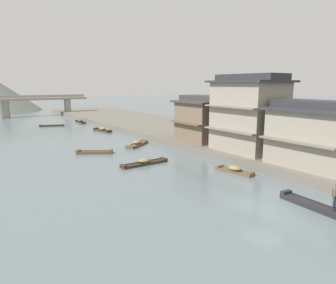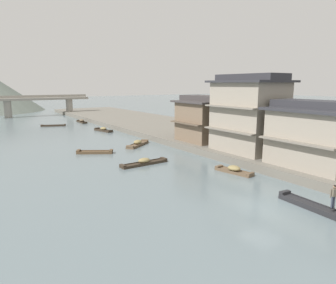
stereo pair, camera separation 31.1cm
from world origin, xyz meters
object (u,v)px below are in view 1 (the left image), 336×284
Objects in this scene: boat_moored_nearest at (102,130)px; house_waterfront_tall at (203,119)px; boat_midriver_upstream at (144,163)px; house_waterfront_nearest at (316,134)px; boatman_person at (335,193)px; house_waterfront_second at (249,114)px; stone_bridge at (38,102)px; boat_moored_third at (137,144)px; boat_midriver_drifting at (95,152)px; boat_moored_far at (52,126)px; boat_upstream_distant at (234,170)px; boat_foreground_poled at (315,206)px; boat_moored_second at (80,122)px.

house_waterfront_tall is at bearing -73.46° from boat_moored_nearest.
boat_midriver_upstream is 17.17m from house_waterfront_nearest.
house_waterfront_second is (7.73, 14.28, 3.60)m from boatman_person.
house_waterfront_tall is at bearing -79.84° from stone_bridge.
house_waterfront_nearest reaches higher than boat_moored_third.
house_waterfront_second reaches higher than boat_midriver_drifting.
boat_moored_far is 1.18× the size of boat_upstream_distant.
stone_bridge reaches higher than boat_foreground_poled.
boat_moored_nearest is 1.16× the size of boat_upstream_distant.
boat_moored_nearest is 18.44m from boat_midriver_drifting.
stone_bridge is (-10.04, 56.01, -0.17)m from house_waterfront_tall.
stone_bridge is at bearing 98.08° from house_waterfront_nearest.
boat_midriver_drifting is 19.16m from house_waterfront_second.
boat_moored_nearest is at bearing 106.54° from house_waterfront_tall.
boatman_person reaches higher than boat_moored_nearest.
boat_moored_second is (0.83, 14.89, -0.01)m from boat_moored_nearest.
house_waterfront_tall is at bearing 63.36° from boat_upstream_distant.
boat_moored_far is (-4.59, 53.82, -0.05)m from boat_foreground_poled.
boat_foreground_poled is 1.06× the size of boat_moored_second.
boatman_person is 0.37× the size of house_waterfront_nearest.
boat_foreground_poled is 54.02m from boat_moored_far.
boat_midriver_upstream is at bearing 103.22° from boat_foreground_poled.
house_waterfront_tall is (14.00, -4.16, 3.70)m from boat_midriver_drifting.
house_waterfront_tall is (7.65, 22.12, 2.31)m from boatman_person.
house_waterfront_nearest is 72.73m from stone_bridge.
house_waterfront_nearest is (5.95, -4.49, 3.58)m from boat_upstream_distant.
boatman_person is at bearing -76.42° from boat_midriver_drifting.
boat_foreground_poled is at bearing -75.56° from boat_midriver_drifting.
boat_moored_second is 0.72× the size of house_waterfront_tall.
boatman_person is 0.35× the size of house_waterfront_second.
stone_bridge is (2.13, 22.98, 3.56)m from boat_moored_far.
boat_moored_second is 1.23× the size of boat_upstream_distant.
boat_moored_third is 10.37m from boat_midriver_upstream.
house_waterfront_tall is (-0.07, 7.83, -1.29)m from house_waterfront_second.
boat_moored_third reaches higher than boat_foreground_poled.
house_waterfront_tall is at bearing -69.77° from boat_moored_far.
boat_foreground_poled reaches higher than boat_midriver_drifting.
boatman_person is at bearing -85.32° from boat_moored_far.
boat_moored_nearest is 15.42m from boat_moored_third.
boat_midriver_upstream is 0.21× the size of stone_bridge.
boat_foreground_poled is 22.44m from house_waterfront_tall.
boatman_person is at bearing -92.26° from boat_moored_second.
boat_moored_nearest is at bearing 77.89° from boat_midriver_upstream.
boat_midriver_upstream reaches higher than boat_midriver_drifting.
boat_moored_third is 17.06m from boat_upstream_distant.
house_waterfront_nearest reaches higher than boat_midriver_drifting.
house_waterfront_second is at bearing 61.59° from boatman_person.
boat_moored_nearest is at bearing -63.84° from boat_moored_far.
house_waterfront_tall is (5.37, -35.77, 3.60)m from boat_moored_second.
boat_midriver_upstream is (-3.95, 16.82, 0.06)m from boat_foreground_poled.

